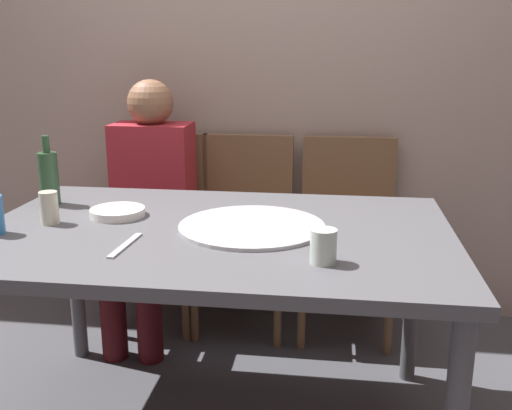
# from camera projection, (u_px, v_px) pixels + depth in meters

# --- Properties ---
(back_wall) EXTENTS (6.00, 0.10, 2.60)m
(back_wall) POSITION_uv_depth(u_px,v_px,m) (260.00, 49.00, 2.83)
(back_wall) COLOR gray
(back_wall) RESTS_ON ground_plane
(dining_table) EXTENTS (1.52, 0.99, 0.75)m
(dining_table) POSITION_uv_depth(u_px,v_px,m) (215.00, 250.00, 1.92)
(dining_table) COLOR #4C4C51
(dining_table) RESTS_ON ground_plane
(pizza_tray) EXTENTS (0.47, 0.47, 0.01)m
(pizza_tray) POSITION_uv_depth(u_px,v_px,m) (252.00, 226.00, 1.90)
(pizza_tray) COLOR #ADADB2
(pizza_tray) RESTS_ON dining_table
(wine_bottle) EXTENTS (0.07, 0.07, 0.26)m
(wine_bottle) POSITION_uv_depth(u_px,v_px,m) (49.00, 177.00, 2.16)
(wine_bottle) COLOR #2D5133
(wine_bottle) RESTS_ON dining_table
(tumbler_near) EXTENTS (0.06, 0.06, 0.11)m
(tumbler_near) POSITION_uv_depth(u_px,v_px,m) (49.00, 208.00, 1.94)
(tumbler_near) COLOR beige
(tumbler_near) RESTS_ON dining_table
(tumbler_far) EXTENTS (0.07, 0.07, 0.09)m
(tumbler_far) POSITION_uv_depth(u_px,v_px,m) (323.00, 246.00, 1.58)
(tumbler_far) COLOR #B7C6BC
(tumbler_far) RESTS_ON dining_table
(plate_stack) EXTENTS (0.19, 0.19, 0.03)m
(plate_stack) POSITION_uv_depth(u_px,v_px,m) (118.00, 212.00, 2.03)
(plate_stack) COLOR white
(plate_stack) RESTS_ON dining_table
(table_knife) EXTENTS (0.03, 0.22, 0.01)m
(table_knife) POSITION_uv_depth(u_px,v_px,m) (125.00, 245.00, 1.73)
(table_knife) COLOR #B7B7BC
(table_knife) RESTS_ON dining_table
(chair_left) EXTENTS (0.44, 0.44, 0.90)m
(chair_left) POSITION_uv_depth(u_px,v_px,m) (159.00, 216.00, 2.88)
(chair_left) COLOR brown
(chair_left) RESTS_ON ground_plane
(chair_middle) EXTENTS (0.44, 0.44, 0.90)m
(chair_middle) POSITION_uv_depth(u_px,v_px,m) (244.00, 219.00, 2.82)
(chair_middle) COLOR brown
(chair_middle) RESTS_ON ground_plane
(chair_right) EXTENTS (0.44, 0.44, 0.90)m
(chair_right) POSITION_uv_depth(u_px,v_px,m) (347.00, 223.00, 2.76)
(chair_right) COLOR brown
(chair_right) RESTS_ON ground_plane
(guest_in_sweater) EXTENTS (0.36, 0.56, 1.17)m
(guest_in_sweater) POSITION_uv_depth(u_px,v_px,m) (149.00, 198.00, 2.70)
(guest_in_sweater) COLOR maroon
(guest_in_sweater) RESTS_ON ground_plane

